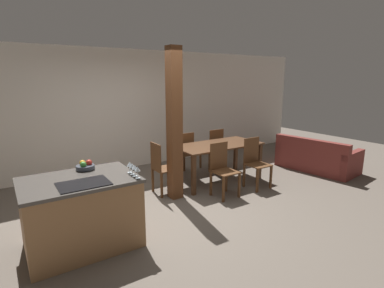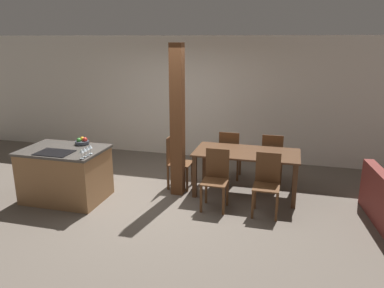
{
  "view_description": "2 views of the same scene",
  "coord_description": "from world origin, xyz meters",
  "px_view_note": "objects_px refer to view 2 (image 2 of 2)",
  "views": [
    {
      "loc": [
        -2.17,
        -4.02,
        2.07
      ],
      "look_at": [
        0.6,
        0.2,
        0.95
      ],
      "focal_mm": 28.0,
      "sensor_mm": 36.0,
      "label": 1
    },
    {
      "loc": [
        2.15,
        -5.56,
        2.64
      ],
      "look_at": [
        0.6,
        0.2,
        0.95
      ],
      "focal_mm": 35.0,
      "sensor_mm": 36.0,
      "label": 2
    }
  ],
  "objects_px": {
    "dining_chair_head_end": "(176,161)",
    "dining_chair_near_left": "(216,178)",
    "fruit_bowl": "(82,141)",
    "wine_glass_far": "(87,148)",
    "dining_chair_near_right": "(267,183)",
    "wine_glass_end": "(90,147)",
    "dining_chair_far_left": "(230,154)",
    "wine_glass_middle": "(84,150)",
    "dining_table": "(246,158)",
    "timber_post": "(177,122)",
    "dining_chair_far_right": "(272,157)",
    "kitchen_island": "(66,174)",
    "wine_glass_near": "(82,152)"
  },
  "relations": [
    {
      "from": "wine_glass_near",
      "to": "dining_chair_head_end",
      "type": "relative_size",
      "value": 0.15
    },
    {
      "from": "wine_glass_end",
      "to": "dining_chair_far_left",
      "type": "xyz_separation_m",
      "value": [
        1.91,
        1.81,
        -0.5
      ]
    },
    {
      "from": "dining_chair_near_left",
      "to": "timber_post",
      "type": "xyz_separation_m",
      "value": [
        -0.75,
        0.39,
        0.79
      ]
    },
    {
      "from": "kitchen_island",
      "to": "dining_chair_far_left",
      "type": "relative_size",
      "value": 1.4
    },
    {
      "from": "wine_glass_middle",
      "to": "dining_chair_near_right",
      "type": "distance_m",
      "value": 2.83
    },
    {
      "from": "kitchen_island",
      "to": "dining_chair_far_right",
      "type": "relative_size",
      "value": 1.4
    },
    {
      "from": "fruit_bowl",
      "to": "timber_post",
      "type": "xyz_separation_m",
      "value": [
        1.59,
        0.4,
        0.35
      ]
    },
    {
      "from": "kitchen_island",
      "to": "wine_glass_far",
      "type": "relative_size",
      "value": 9.22
    },
    {
      "from": "wine_glass_end",
      "to": "dining_chair_far_left",
      "type": "height_order",
      "value": "wine_glass_end"
    },
    {
      "from": "wine_glass_middle",
      "to": "dining_chair_near_right",
      "type": "height_order",
      "value": "wine_glass_middle"
    },
    {
      "from": "wine_glass_near",
      "to": "dining_chair_head_end",
      "type": "xyz_separation_m",
      "value": [
        1.05,
        1.4,
        -0.5
      ]
    },
    {
      "from": "fruit_bowl",
      "to": "timber_post",
      "type": "relative_size",
      "value": 0.09
    },
    {
      "from": "kitchen_island",
      "to": "timber_post",
      "type": "distance_m",
      "value": 2.08
    },
    {
      "from": "dining_chair_far_right",
      "to": "dining_chair_head_end",
      "type": "xyz_separation_m",
      "value": [
        -1.66,
        -0.66,
        0.0
      ]
    },
    {
      "from": "dining_table",
      "to": "dining_chair_near_left",
      "type": "distance_m",
      "value": 0.79
    },
    {
      "from": "dining_table",
      "to": "wine_glass_far",
      "type": "bearing_deg",
      "value": -151.97
    },
    {
      "from": "wine_glass_middle",
      "to": "dining_chair_far_right",
      "type": "height_order",
      "value": "wine_glass_middle"
    },
    {
      "from": "kitchen_island",
      "to": "wine_glass_middle",
      "type": "distance_m",
      "value": 0.87
    },
    {
      "from": "dining_chair_near_left",
      "to": "wine_glass_far",
      "type": "bearing_deg",
      "value": -163.41
    },
    {
      "from": "wine_glass_near",
      "to": "dining_chair_far_right",
      "type": "relative_size",
      "value": 0.15
    },
    {
      "from": "dining_chair_far_right",
      "to": "dining_chair_near_left",
      "type": "bearing_deg",
      "value": 58.81
    },
    {
      "from": "wine_glass_middle",
      "to": "dining_chair_far_right",
      "type": "relative_size",
      "value": 0.15
    },
    {
      "from": "wine_glass_far",
      "to": "dining_table",
      "type": "bearing_deg",
      "value": 28.03
    },
    {
      "from": "dining_chair_far_right",
      "to": "timber_post",
      "type": "relative_size",
      "value": 0.37
    },
    {
      "from": "dining_chair_near_right",
      "to": "timber_post",
      "type": "relative_size",
      "value": 0.37
    },
    {
      "from": "wine_glass_far",
      "to": "dining_chair_near_left",
      "type": "bearing_deg",
      "value": 16.59
    },
    {
      "from": "fruit_bowl",
      "to": "dining_chair_near_left",
      "type": "xyz_separation_m",
      "value": [
        2.34,
        0.01,
        -0.44
      ]
    },
    {
      "from": "dining_table",
      "to": "timber_post",
      "type": "height_order",
      "value": "timber_post"
    },
    {
      "from": "dining_chair_near_left",
      "to": "timber_post",
      "type": "relative_size",
      "value": 0.37
    },
    {
      "from": "timber_post",
      "to": "wine_glass_middle",
      "type": "bearing_deg",
      "value": -138.17
    },
    {
      "from": "dining_table",
      "to": "dining_chair_head_end",
      "type": "bearing_deg",
      "value": 180.0
    },
    {
      "from": "dining_chair_near_right",
      "to": "dining_chair_near_left",
      "type": "bearing_deg",
      "value": 180.0
    },
    {
      "from": "dining_chair_far_left",
      "to": "timber_post",
      "type": "relative_size",
      "value": 0.37
    },
    {
      "from": "wine_glass_far",
      "to": "dining_chair_near_right",
      "type": "xyz_separation_m",
      "value": [
        2.71,
        0.57,
        -0.5
      ]
    },
    {
      "from": "kitchen_island",
      "to": "dining_chair_far_left",
      "type": "xyz_separation_m",
      "value": [
        2.5,
        1.66,
        0.05
      ]
    },
    {
      "from": "dining_table",
      "to": "dining_chair_far_right",
      "type": "bearing_deg",
      "value": 58.81
    },
    {
      "from": "dining_chair_near_left",
      "to": "dining_chair_far_left",
      "type": "relative_size",
      "value": 1.0
    },
    {
      "from": "wine_glass_far",
      "to": "timber_post",
      "type": "distance_m",
      "value": 1.53
    },
    {
      "from": "wine_glass_end",
      "to": "dining_chair_far_left",
      "type": "distance_m",
      "value": 2.68
    },
    {
      "from": "dining_chair_near_left",
      "to": "dining_chair_far_left",
      "type": "bearing_deg",
      "value": 90.0
    },
    {
      "from": "timber_post",
      "to": "dining_table",
      "type": "bearing_deg",
      "value": 13.43
    },
    {
      "from": "fruit_bowl",
      "to": "wine_glass_middle",
      "type": "xyz_separation_m",
      "value": [
        0.43,
        -0.64,
        0.07
      ]
    },
    {
      "from": "wine_glass_far",
      "to": "dining_chair_near_right",
      "type": "bearing_deg",
      "value": 11.86
    },
    {
      "from": "fruit_bowl",
      "to": "dining_table",
      "type": "height_order",
      "value": "fruit_bowl"
    },
    {
      "from": "wine_glass_middle",
      "to": "timber_post",
      "type": "distance_m",
      "value": 1.58
    },
    {
      "from": "dining_chair_head_end",
      "to": "dining_chair_near_left",
      "type": "bearing_deg",
      "value": -127.38
    },
    {
      "from": "dining_chair_head_end",
      "to": "timber_post",
      "type": "xyz_separation_m",
      "value": [
        0.12,
        -0.27,
        0.79
      ]
    },
    {
      "from": "wine_glass_middle",
      "to": "dining_chair_far_left",
      "type": "height_order",
      "value": "wine_glass_middle"
    },
    {
      "from": "wine_glass_middle",
      "to": "dining_table",
      "type": "distance_m",
      "value": 2.68
    },
    {
      "from": "dining_chair_near_right",
      "to": "dining_chair_far_right",
      "type": "relative_size",
      "value": 1.0
    }
  ]
}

